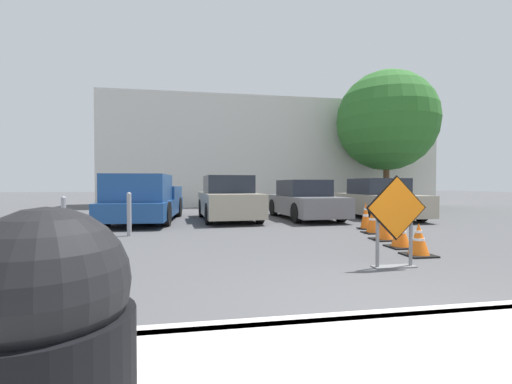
# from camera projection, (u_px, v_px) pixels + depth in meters

# --- Properties ---
(ground_plane) EXTENTS (96.00, 96.00, 0.00)m
(ground_plane) POSITION_uv_depth(u_px,v_px,m) (250.00, 218.00, 12.99)
(ground_plane) COLOR #4C4C4F
(curb_lip) EXTENTS (27.88, 0.20, 0.14)m
(curb_lip) POSITION_uv_depth(u_px,v_px,m) (418.00, 318.00, 3.14)
(curb_lip) COLOR beige
(curb_lip) RESTS_ON ground_plane
(road_closed_sign) EXTENTS (1.01, 0.20, 1.44)m
(road_closed_sign) POSITION_uv_depth(u_px,v_px,m) (396.00, 217.00, 5.30)
(road_closed_sign) COLOR black
(road_closed_sign) RESTS_ON ground_plane
(traffic_cone_nearest) EXTENTS (0.50, 0.50, 0.60)m
(traffic_cone_nearest) POSITION_uv_depth(u_px,v_px,m) (419.00, 240.00, 6.21)
(traffic_cone_nearest) COLOR black
(traffic_cone_nearest) RESTS_ON ground_plane
(traffic_cone_second) EXTENTS (0.51, 0.51, 0.63)m
(traffic_cone_second) POSITION_uv_depth(u_px,v_px,m) (401.00, 233.00, 7.02)
(traffic_cone_second) COLOR black
(traffic_cone_second) RESTS_ON ground_plane
(traffic_cone_third) EXTENTS (0.54, 0.54, 0.81)m
(traffic_cone_third) POSITION_uv_depth(u_px,v_px,m) (384.00, 223.00, 7.97)
(traffic_cone_third) COLOR black
(traffic_cone_third) RESTS_ON ground_plane
(traffic_cone_fourth) EXTENTS (0.49, 0.49, 0.74)m
(traffic_cone_fourth) POSITION_uv_depth(u_px,v_px,m) (373.00, 220.00, 9.07)
(traffic_cone_fourth) COLOR black
(traffic_cone_fourth) RESTS_ON ground_plane
(traffic_cone_fifth) EXTENTS (0.39, 0.39, 0.80)m
(traffic_cone_fifth) POSITION_uv_depth(u_px,v_px,m) (366.00, 216.00, 9.92)
(traffic_cone_fifth) COLOR black
(traffic_cone_fifth) RESTS_ON ground_plane
(pickup_truck) EXTENTS (2.29, 5.46, 1.61)m
(pickup_truck) POSITION_uv_depth(u_px,v_px,m) (145.00, 201.00, 11.69)
(pickup_truck) COLOR navy
(pickup_truck) RESTS_ON ground_plane
(parked_car_nearest) EXTENTS (2.12, 4.33, 1.61)m
(parked_car_nearest) POSITION_uv_depth(u_px,v_px,m) (228.00, 200.00, 12.42)
(parked_car_nearest) COLOR #A39984
(parked_car_nearest) RESTS_ON ground_plane
(parked_car_second) EXTENTS (2.00, 4.53, 1.46)m
(parked_car_second) POSITION_uv_depth(u_px,v_px,m) (304.00, 201.00, 12.91)
(parked_car_second) COLOR slate
(parked_car_second) RESTS_ON ground_plane
(parked_car_third) EXTENTS (2.02, 4.39, 1.52)m
(parked_car_third) POSITION_uv_depth(u_px,v_px,m) (379.00, 200.00, 13.09)
(parked_car_third) COLOR #A39984
(parked_car_third) RESTS_ON ground_plane
(trash_bin) EXTENTS (0.53, 0.53, 1.09)m
(trash_bin) POSITION_uv_depth(u_px,v_px,m) (48.00, 378.00, 1.08)
(trash_bin) COLOR black
(trash_bin) RESTS_ON sidewalk_strip
(bollard_nearest) EXTENTS (0.12, 0.12, 1.10)m
(bollard_nearest) POSITION_uv_depth(u_px,v_px,m) (129.00, 213.00, 8.59)
(bollard_nearest) COLOR gray
(bollard_nearest) RESTS_ON ground_plane
(bollard_second) EXTENTS (0.12, 0.12, 1.01)m
(bollard_second) POSITION_uv_depth(u_px,v_px,m) (64.00, 216.00, 8.33)
(bollard_second) COLOR gray
(bollard_second) RESTS_ON ground_plane
(building_facade_backdrop) EXTENTS (20.07, 5.00, 6.37)m
(building_facade_backdrop) POSITION_uv_depth(u_px,v_px,m) (271.00, 155.00, 22.10)
(building_facade_backdrop) COLOR beige
(building_facade_backdrop) RESTS_ON ground_plane
(street_tree_behind_lot) EXTENTS (5.43, 5.43, 7.50)m
(street_tree_behind_lot) POSITION_uv_depth(u_px,v_px,m) (387.00, 121.00, 18.77)
(street_tree_behind_lot) COLOR #513823
(street_tree_behind_lot) RESTS_ON ground_plane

